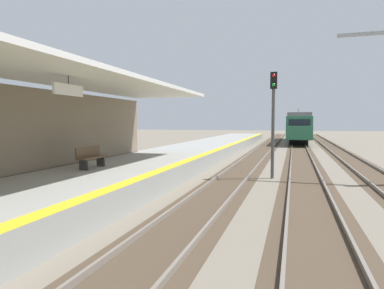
{
  "coord_description": "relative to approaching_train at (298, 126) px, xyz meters",
  "views": [
    {
      "loc": [
        4.71,
        2.66,
        2.8
      ],
      "look_at": [
        1.72,
        12.35,
        2.1
      ],
      "focal_mm": 30.87,
      "sensor_mm": 36.0,
      "label": 1
    }
  ],
  "objects": [
    {
      "name": "track_pair_far_side",
      "position": [
        3.4,
        -30.06,
        -2.13
      ],
      "size": [
        2.34,
        120.0,
        0.16
      ],
      "color": "#4C3D2D",
      "rests_on": "ground"
    },
    {
      "name": "platform_bench",
      "position": [
        -8.51,
        -35.8,
        -0.8
      ],
      "size": [
        0.45,
        1.6,
        0.88
      ],
      "color": "brown",
      "rests_on": "station_platform"
    },
    {
      "name": "station_platform",
      "position": [
        -7.8,
        -34.06,
        -1.73
      ],
      "size": [
        5.0,
        80.0,
        0.91
      ],
      "color": "#999993",
      "rests_on": "ground"
    },
    {
      "name": "approaching_train",
      "position": [
        0.0,
        0.0,
        0.0
      ],
      "size": [
        2.93,
        19.6,
        4.76
      ],
      "color": "#286647",
      "rests_on": "ground"
    },
    {
      "name": "track_pair_middle",
      "position": [
        -0.0,
        -30.06,
        -2.13
      ],
      "size": [
        2.34,
        120.0,
        0.16
      ],
      "color": "#4C3D2D",
      "rests_on": "ground"
    },
    {
      "name": "rail_signal_post",
      "position": [
        -1.57,
        -30.8,
        1.02
      ],
      "size": [
        0.32,
        0.34,
        5.2
      ],
      "color": "#4C4C4C",
      "rests_on": "ground"
    },
    {
      "name": "track_pair_nearest_platform",
      "position": [
        -3.4,
        -30.06,
        -2.13
      ],
      "size": [
        2.34,
        120.0,
        0.16
      ],
      "color": "#4C3D2D",
      "rests_on": "ground"
    }
  ]
}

